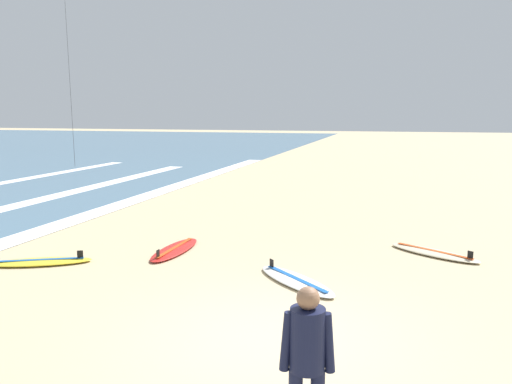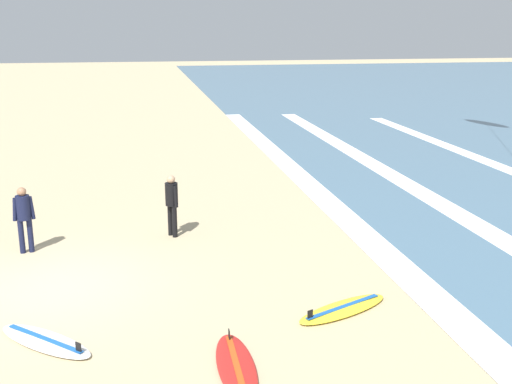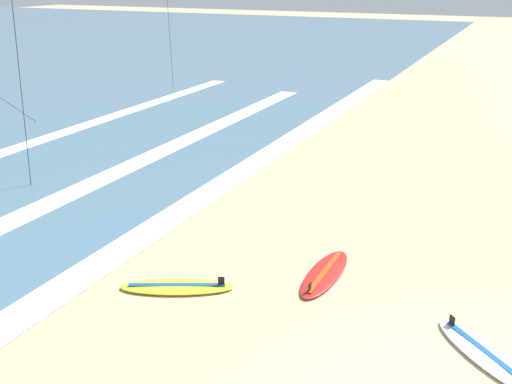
{
  "view_description": "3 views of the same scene",
  "coord_description": "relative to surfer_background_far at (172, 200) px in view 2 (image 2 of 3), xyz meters",
  "views": [
    {
      "loc": [
        -6.52,
        -1.58,
        3.12
      ],
      "look_at": [
        3.32,
        1.15,
        1.53
      ],
      "focal_mm": 35.95,
      "sensor_mm": 36.0,
      "label": 1
    },
    {
      "loc": [
        12.53,
        1.87,
        5.26
      ],
      "look_at": [
        0.44,
        4.16,
        1.94
      ],
      "focal_mm": 43.89,
      "sensor_mm": 36.0,
      "label": 2
    },
    {
      "loc": [
        -5.76,
        0.18,
        5.49
      ],
      "look_at": [
        3.16,
        4.35,
        1.77
      ],
      "focal_mm": 40.91,
      "sensor_mm": 36.0,
      "label": 3
    }
  ],
  "objects": [
    {
      "name": "surfboard_foreground_flat",
      "position": [
        5.22,
        -2.47,
        -0.91
      ],
      "size": [
        1.87,
        1.95,
        0.25
      ],
      "color": "silver",
      "rests_on": "ground"
    },
    {
      "name": "wave_foam_mid_break",
      "position": [
        1.18,
        8.11,
        -0.94
      ],
      "size": [
        44.42,
        0.81,
        0.01
      ],
      "primitive_type": "cube",
      "color": "white",
      "rests_on": "ocean_surface"
    },
    {
      "name": "surfer_mid_group",
      "position": [
        0.55,
        -3.48,
        0.0
      ],
      "size": [
        0.32,
        0.52,
        1.6
      ],
      "color": "#141938",
      "rests_on": "ground"
    },
    {
      "name": "surfboard_right_spare",
      "position": [
        4.97,
        2.9,
        -0.91
      ],
      "size": [
        1.43,
        2.16,
        0.25
      ],
      "color": "yellow",
      "rests_on": "ground"
    },
    {
      "name": "surfer_background_far",
      "position": [
        0.0,
        0.0,
        0.0
      ],
      "size": [
        0.49,
        0.33,
        1.6
      ],
      "color": "black",
      "rests_on": "ground"
    },
    {
      "name": "ground_plane",
      "position": [
        2.79,
        -2.61,
        -0.96
      ],
      "size": [
        160.0,
        160.0,
        0.0
      ],
      "primitive_type": "plane",
      "color": "tan"
    },
    {
      "name": "surfboard_near_water",
      "position": [
        6.62,
        0.59,
        -0.91
      ],
      "size": [
        2.11,
        0.63,
        0.25
      ],
      "color": "red",
      "rests_on": "ground"
    },
    {
      "name": "wave_foam_shoreline",
      "position": [
        3.53,
        4.83,
        -0.94
      ],
      "size": [
        50.17,
        0.84,
        0.01
      ],
      "primitive_type": "cube",
      "color": "white",
      "rests_on": "ocean_surface"
    }
  ]
}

